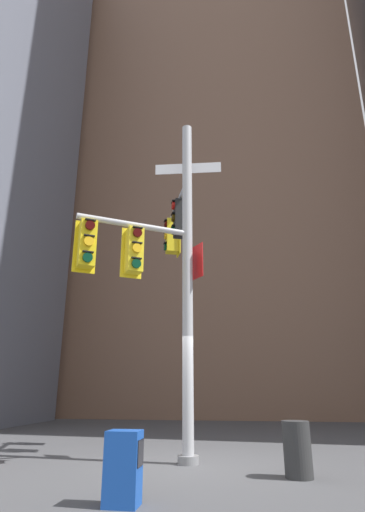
{
  "coord_description": "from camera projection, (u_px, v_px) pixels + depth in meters",
  "views": [
    {
      "loc": [
        1.22,
        -8.85,
        1.43
      ],
      "look_at": [
        -0.14,
        0.17,
        4.4
      ],
      "focal_mm": 28.59,
      "sensor_mm": 36.0,
      "label": 1
    }
  ],
  "objects": [
    {
      "name": "newspaper_box",
      "position": [
        123.0,
        467.0,
        5.3
      ],
      "size": [
        0.45,
        0.36,
        0.9
      ],
      "color": "#194CB2",
      "rests_on": "ground"
    },
    {
      "name": "building_mid_block",
      "position": [
        216.0,
        145.0,
        33.62
      ],
      "size": [
        17.46,
        17.46,
        41.14
      ],
      "primitive_type": "cube",
      "color": "brown",
      "rests_on": "ground"
    },
    {
      "name": "trash_bin",
      "position": [
        297.0,
        449.0,
        6.92
      ],
      "size": [
        0.47,
        0.47,
        0.9
      ],
      "primitive_type": "cylinder",
      "color": "#2D2D2D",
      "rests_on": "ground"
    },
    {
      "name": "signal_pole_assembly",
      "position": [
        165.0,
        253.0,
        9.63
      ],
      "size": [
        3.08,
        3.81,
        7.81
      ],
      "color": "#B2B2B5",
      "rests_on": "ground"
    },
    {
      "name": "ground",
      "position": [
        188.0,
        464.0,
        8.05
      ],
      "size": [
        120.0,
        120.0,
        0.0
      ],
      "primitive_type": "plane",
      "color": "#474749"
    }
  ]
}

